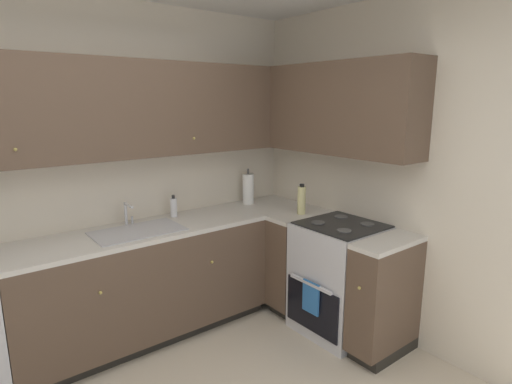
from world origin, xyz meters
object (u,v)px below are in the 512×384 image
at_px(oven_range, 340,277).
at_px(paper_towel_roll, 248,189).
at_px(soap_bottle, 174,207).
at_px(oil_bottle, 302,200).

height_order(oven_range, paper_towel_roll, paper_towel_roll).
bearing_deg(oven_range, soap_bottle, 131.58).
distance_m(paper_towel_roll, oil_bottle, 0.61).
xyz_separation_m(soap_bottle, paper_towel_roll, (0.79, -0.02, 0.06)).
height_order(soap_bottle, oil_bottle, oil_bottle).
relative_size(oven_range, soap_bottle, 5.57).
distance_m(oven_range, paper_towel_roll, 1.22).
bearing_deg(oil_bottle, oven_range, -87.70).
bearing_deg(paper_towel_roll, soap_bottle, 178.55).
bearing_deg(soap_bottle, paper_towel_roll, -1.45).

